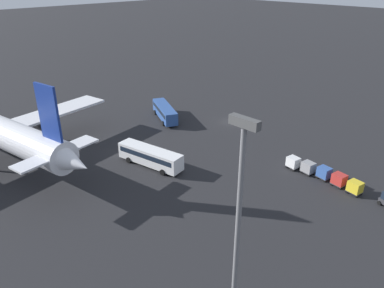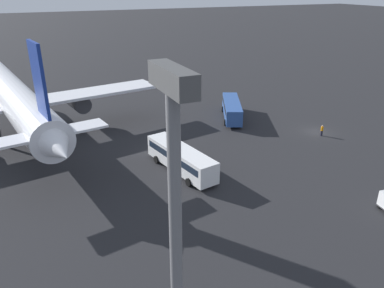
% 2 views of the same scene
% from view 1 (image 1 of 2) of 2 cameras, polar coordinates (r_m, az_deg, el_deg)
% --- Properties ---
extents(ground_plane, '(600.00, 600.00, 0.00)m').
position_cam_1_polar(ground_plane, '(82.81, 5.96, 3.37)').
color(ground_plane, '#232326').
extents(shuttle_bus_near, '(11.70, 7.47, 3.08)m').
position_cam_1_polar(shuttle_bus_near, '(83.62, -4.16, 5.02)').
color(shuttle_bus_near, '#2D5199').
rests_on(shuttle_bus_near, ground).
extents(shuttle_bus_far, '(12.48, 4.97, 3.14)m').
position_cam_1_polar(shuttle_bus_far, '(63.61, -6.38, -1.75)').
color(shuttle_bus_far, white).
rests_on(shuttle_bus_far, ground).
extents(worker_person, '(0.38, 0.38, 1.74)m').
position_cam_1_polar(worker_person, '(81.23, 6.63, 3.55)').
color(worker_person, '#1E1E2D').
rests_on(worker_person, ground).
extents(cargo_cart_yellow, '(2.24, 1.98, 2.06)m').
position_cam_1_polar(cargo_cart_yellow, '(60.74, 23.59, -6.02)').
color(cargo_cart_yellow, '#38383D').
rests_on(cargo_cart_yellow, ground).
extents(cargo_cart_red, '(2.24, 1.98, 2.06)m').
position_cam_1_polar(cargo_cart_red, '(61.88, 21.51, -5.04)').
color(cargo_cart_red, '#38383D').
rests_on(cargo_cart_red, ground).
extents(cargo_cart_blue, '(2.24, 1.98, 2.06)m').
position_cam_1_polar(cargo_cart_blue, '(63.08, 19.49, -4.11)').
color(cargo_cart_blue, '#38383D').
rests_on(cargo_cart_blue, ground).
extents(cargo_cart_grey, '(2.24, 1.98, 2.06)m').
position_cam_1_polar(cargo_cart_grey, '(63.87, 17.29, -3.40)').
color(cargo_cart_grey, '#38383D').
rests_on(cargo_cart_grey, ground).
extents(cargo_cart_white, '(2.24, 1.98, 2.06)m').
position_cam_1_polar(cargo_cart_white, '(64.81, 15.17, -2.69)').
color(cargo_cart_white, '#38383D').
rests_on(cargo_cart_white, ground).
extents(light_pole, '(2.80, 0.70, 19.79)m').
position_cam_1_polar(light_pole, '(33.48, 7.27, -8.61)').
color(light_pole, slate).
rests_on(light_pole, ground).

